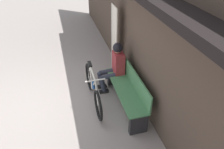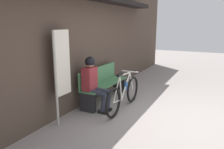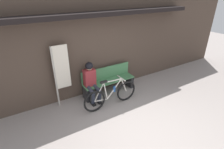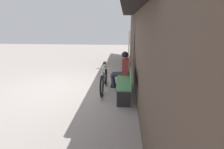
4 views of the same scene
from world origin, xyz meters
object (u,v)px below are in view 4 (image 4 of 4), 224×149
at_px(person_seated, 123,67).
at_px(banner_pole, 129,51).
at_px(bicycle, 104,80).
at_px(park_bench_near, 126,82).

relative_size(person_seated, banner_pole, 0.68).
bearing_deg(person_seated, bicycle, -59.65).
bearing_deg(bicycle, banner_pole, 145.22).
bearing_deg(banner_pole, person_seated, -14.60).
distance_m(park_bench_near, banner_pole, 1.62).
relative_size(bicycle, banner_pole, 0.95).
relative_size(bicycle, person_seated, 1.41).
distance_m(park_bench_near, bicycle, 0.77).
distance_m(bicycle, banner_pole, 1.59).
bearing_deg(park_bench_near, banner_pole, 176.01).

